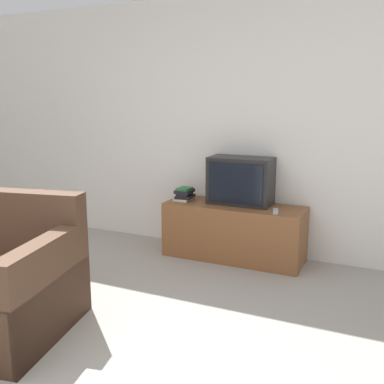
{
  "coord_description": "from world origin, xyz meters",
  "views": [
    {
      "loc": [
        1.92,
        -1.37,
        1.61
      ],
      "look_at": [
        0.17,
        2.42,
        0.72
      ],
      "focal_mm": 42.0,
      "sensor_mm": 36.0,
      "label": 1
    }
  ],
  "objects_px": {
    "television": "(241,181)",
    "remote_on_stand": "(276,211)",
    "book_stack": "(184,194)",
    "tv_stand": "(234,232)"
  },
  "relations": [
    {
      "from": "tv_stand",
      "to": "book_stack",
      "type": "relative_size",
      "value": 6.44
    },
    {
      "from": "book_stack",
      "to": "tv_stand",
      "type": "bearing_deg",
      "value": 1.11
    },
    {
      "from": "book_stack",
      "to": "remote_on_stand",
      "type": "distance_m",
      "value": 1.0
    },
    {
      "from": "tv_stand",
      "to": "television",
      "type": "xyz_separation_m",
      "value": [
        0.03,
        0.08,
        0.51
      ]
    },
    {
      "from": "tv_stand",
      "to": "remote_on_stand",
      "type": "bearing_deg",
      "value": -15.11
    },
    {
      "from": "book_stack",
      "to": "remote_on_stand",
      "type": "relative_size",
      "value": 1.31
    },
    {
      "from": "television",
      "to": "remote_on_stand",
      "type": "bearing_deg",
      "value": -25.56
    },
    {
      "from": "book_stack",
      "to": "remote_on_stand",
      "type": "xyz_separation_m",
      "value": [
        0.99,
        -0.11,
        -0.05
      ]
    },
    {
      "from": "tv_stand",
      "to": "television",
      "type": "relative_size",
      "value": 2.22
    },
    {
      "from": "television",
      "to": "book_stack",
      "type": "relative_size",
      "value": 2.9
    }
  ]
}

